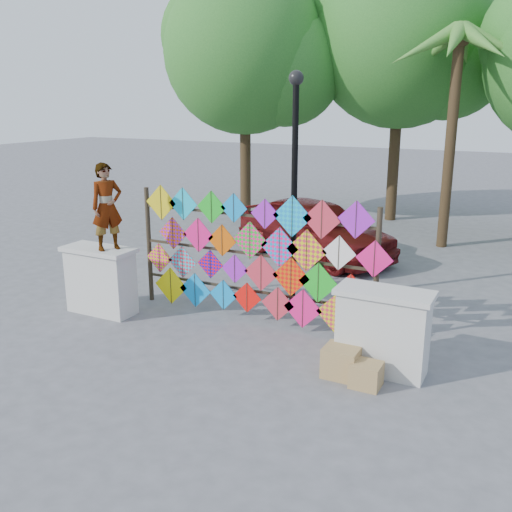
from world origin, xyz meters
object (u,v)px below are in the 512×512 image
(kite_rack, at_px, (255,258))
(vendor_woman, at_px, (107,207))
(lamppost, at_px, (295,168))
(sedan, at_px, (315,228))

(kite_rack, relative_size, vendor_woman, 3.11)
(lamppost, bearing_deg, kite_rack, -98.77)
(vendor_woman, relative_size, lamppost, 0.36)
(vendor_woman, xyz_separation_m, lamppost, (2.72, 2.20, 0.62))
(sedan, bearing_deg, kite_rack, -148.55)
(kite_rack, height_order, vendor_woman, vendor_woman)
(kite_rack, distance_m, sedan, 4.70)
(kite_rack, bearing_deg, sedan, 98.05)
(kite_rack, xyz_separation_m, lamppost, (0.20, 1.27, 1.48))
(sedan, distance_m, lamppost, 3.96)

